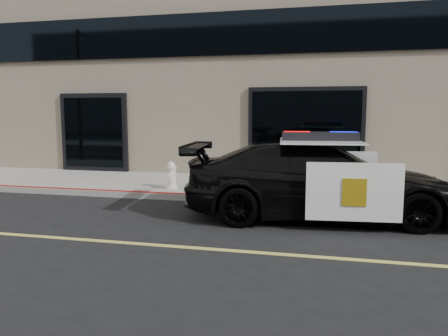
# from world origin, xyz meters

# --- Properties ---
(ground) EXTENTS (120.00, 120.00, 0.00)m
(ground) POSITION_xyz_m (0.00, 0.00, 0.00)
(ground) COLOR black
(ground) RESTS_ON ground
(sidewalk_n) EXTENTS (60.00, 3.50, 0.15)m
(sidewalk_n) POSITION_xyz_m (0.00, 5.25, 0.07)
(sidewalk_n) COLOR gray
(sidewalk_n) RESTS_ON ground
(building_n) EXTENTS (60.00, 7.00, 12.00)m
(building_n) POSITION_xyz_m (0.00, 10.50, 6.00)
(building_n) COLOR #756856
(building_n) RESTS_ON ground
(police_car) EXTENTS (3.21, 5.76, 1.75)m
(police_car) POSITION_xyz_m (-0.50, 2.46, 0.78)
(police_car) COLOR black
(police_car) RESTS_ON ground
(fire_hydrant) EXTENTS (0.33, 0.45, 0.72)m
(fire_hydrant) POSITION_xyz_m (-4.28, 4.23, 0.49)
(fire_hydrant) COLOR white
(fire_hydrant) RESTS_ON sidewalk_n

